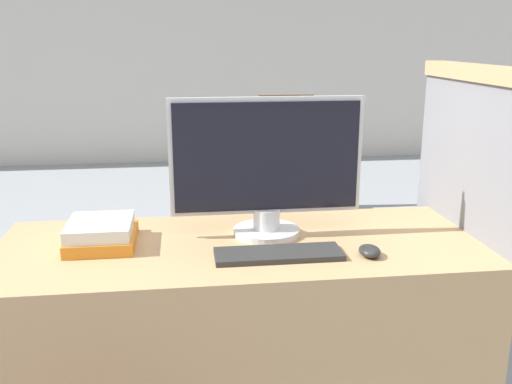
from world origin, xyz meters
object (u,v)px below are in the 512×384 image
at_px(monitor, 267,167).
at_px(book_stack, 101,233).
at_px(far_chair, 288,149).
at_px(keyboard, 278,254).
at_px(mouse, 370,251).

xyz_separation_m(monitor, book_stack, (-0.51, -0.03, -0.18)).
height_order(monitor, far_chair, monitor).
xyz_separation_m(monitor, far_chair, (0.56, 2.63, -0.46)).
bearing_deg(monitor, far_chair, 77.92).
distance_m(keyboard, mouse, 0.26).
xyz_separation_m(keyboard, mouse, (0.26, -0.03, 0.01)).
relative_size(monitor, keyboard, 1.64).
bearing_deg(mouse, far_chair, 84.06).
distance_m(monitor, keyboard, 0.29).
height_order(monitor, book_stack, monitor).
height_order(monitor, keyboard, monitor).
distance_m(book_stack, far_chair, 2.89).
relative_size(mouse, far_chair, 0.09).
bearing_deg(monitor, keyboard, -88.27).
bearing_deg(far_chair, mouse, -106.77).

